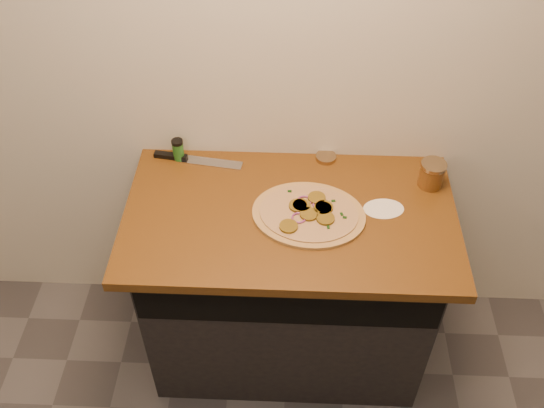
{
  "coord_description": "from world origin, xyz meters",
  "views": [
    {
      "loc": [
        -0.0,
        -0.11,
        2.45
      ],
      "look_at": [
        -0.07,
        1.41,
        0.95
      ],
      "focal_mm": 40.0,
      "sensor_mm": 36.0,
      "label": 1
    }
  ],
  "objects_px": {
    "salsa_jar": "(432,174)",
    "spice_shaker": "(178,150)",
    "chefs_knife": "(190,159)",
    "pizza": "(309,213)"
  },
  "relations": [
    {
      "from": "pizza",
      "to": "salsa_jar",
      "type": "distance_m",
      "value": 0.49
    },
    {
      "from": "spice_shaker",
      "to": "chefs_knife",
      "type": "bearing_deg",
      "value": -12.2
    },
    {
      "from": "pizza",
      "to": "chefs_knife",
      "type": "height_order",
      "value": "pizza"
    },
    {
      "from": "chefs_knife",
      "to": "spice_shaker",
      "type": "relative_size",
      "value": 3.95
    },
    {
      "from": "salsa_jar",
      "to": "spice_shaker",
      "type": "xyz_separation_m",
      "value": [
        -0.96,
        0.11,
        -0.01
      ]
    },
    {
      "from": "salsa_jar",
      "to": "spice_shaker",
      "type": "relative_size",
      "value": 1.16
    },
    {
      "from": "pizza",
      "to": "chefs_knife",
      "type": "xyz_separation_m",
      "value": [
        -0.47,
        0.28,
        -0.0
      ]
    },
    {
      "from": "chefs_knife",
      "to": "salsa_jar",
      "type": "xyz_separation_m",
      "value": [
        0.92,
        -0.1,
        0.05
      ]
    },
    {
      "from": "pizza",
      "to": "spice_shaker",
      "type": "relative_size",
      "value": 4.99
    },
    {
      "from": "pizza",
      "to": "spice_shaker",
      "type": "distance_m",
      "value": 0.59
    }
  ]
}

